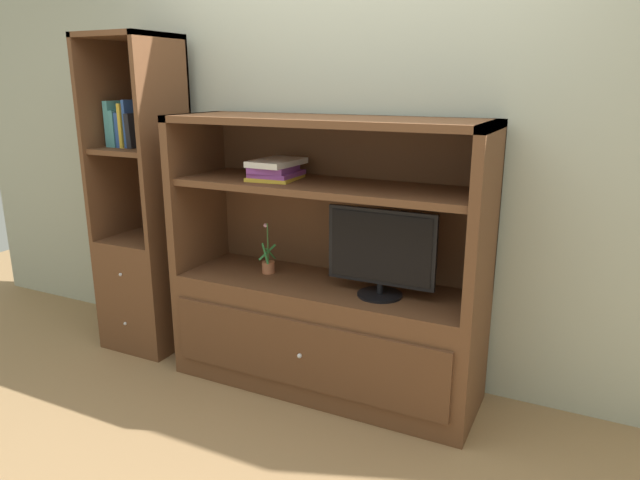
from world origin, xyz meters
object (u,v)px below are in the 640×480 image
Objects in this scene: bookshelf_tall at (147,250)px; tv_monitor at (381,252)px; upright_book_row at (125,127)px; potted_plant at (268,265)px; magazine_stack at (276,169)px; media_console at (325,305)px.

tv_monitor is at bearing -2.07° from bookshelf_tall.
bookshelf_tall reaches higher than upright_book_row.
tv_monitor is 1.95× the size of potted_plant.
magazine_stack is at bearing -11.68° from potted_plant.
tv_monitor is 1.74× the size of magazine_stack.
tv_monitor is 0.72m from magazine_stack.
media_console reaches higher than magazine_stack.
media_console reaches higher than tv_monitor.
bookshelf_tall is (-1.57, 0.06, -0.21)m from tv_monitor.
upright_book_row reaches higher than potted_plant.
bookshelf_tall is (-1.24, 0.00, 0.15)m from media_console.
bookshelf_tall is at bearing 179.44° from magazine_stack.
media_console is 0.77m from magazine_stack.
bookshelf_tall is at bearing 6.79° from upright_book_row.
upright_book_row reaches higher than media_console.
upright_book_row is at bearing -179.98° from magazine_stack.
media_console is 0.49m from tv_monitor.
magazine_stack is (0.07, -0.01, 0.54)m from potted_plant.
magazine_stack is at bearing -0.56° from bookshelf_tall.
tv_monitor is 1.99× the size of upright_book_row.
magazine_stack is 1.15× the size of upright_book_row.
upright_book_row is (-0.08, -0.01, 0.76)m from bookshelf_tall.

